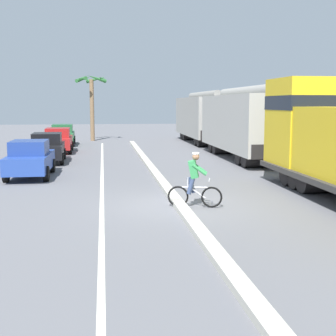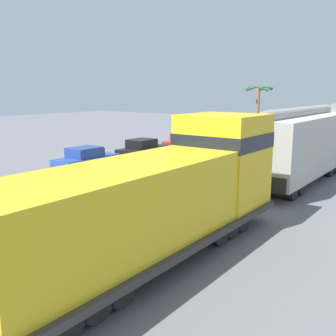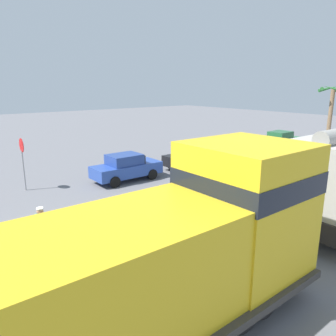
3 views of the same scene
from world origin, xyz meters
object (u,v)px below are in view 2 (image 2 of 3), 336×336
cyclist (55,200)px  parked_car_blue (86,160)px  palm_tree_near (258,100)px  hopper_car_lead (299,145)px  locomotive (166,198)px  parked_car_red (185,143)px  parked_car_black (143,150)px  parked_car_green (216,136)px

cyclist → parked_car_blue: bearing=130.8°
cyclist → palm_tree_near: 27.49m
hopper_car_lead → cyclist: size_ratio=6.18×
locomotive → parked_car_blue: locomotive is taller
parked_car_red → palm_tree_near: (2.06, 9.63, 3.35)m
locomotive → hopper_car_lead: bearing=90.0°
cyclist → hopper_car_lead: bearing=66.2°
palm_tree_near → parked_car_red: bearing=-102.1°
parked_car_black → parked_car_green: bearing=90.3°
locomotive → parked_car_red: (-11.14, 17.28, -0.98)m
parked_car_black → palm_tree_near: (2.15, 14.87, 3.35)m
parked_car_blue → cyclist: (5.97, -6.93, 0.00)m
parked_car_blue → parked_car_green: same height
locomotive → hopper_car_lead: (0.00, 12.16, 0.28)m
locomotive → parked_car_green: locomotive is taller
hopper_car_lead → palm_tree_near: palm_tree_near is taller
locomotive → parked_car_green: bearing=116.4°
cyclist → parked_car_red: bearing=108.2°
hopper_car_lead → parked_car_red: size_ratio=2.50×
hopper_car_lead → parked_car_blue: bearing=-154.8°
locomotive → hopper_car_lead: 12.16m
locomotive → palm_tree_near: 28.50m
parked_car_black → hopper_car_lead: bearing=0.6°
cyclist → locomotive: bearing=1.4°
locomotive → parked_car_red: size_ratio=2.74×
parked_car_red → palm_tree_near: 10.40m
hopper_car_lead → parked_car_black: size_ratio=2.49×
hopper_car_lead → parked_car_red: 12.33m
parked_car_blue → parked_car_green: (0.08, 16.00, 0.00)m
locomotive → hopper_car_lead: size_ratio=1.10×
locomotive → cyclist: size_ratio=6.77×
parked_car_blue → parked_car_green: bearing=89.7°
parked_car_red → parked_car_green: 5.51m
parked_car_black → parked_car_red: same height
locomotive → hopper_car_lead: locomotive is taller
locomotive → parked_car_green: (-11.30, 22.79, -0.98)m
palm_tree_near → cyclist: bearing=-82.3°
cyclist → parked_car_black: bearing=115.6°
parked_car_black → parked_car_red: 5.25m
parked_car_blue → parked_car_black: same height
parked_car_blue → parked_car_red: size_ratio=0.99×
locomotive → parked_car_black: bearing=133.1°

